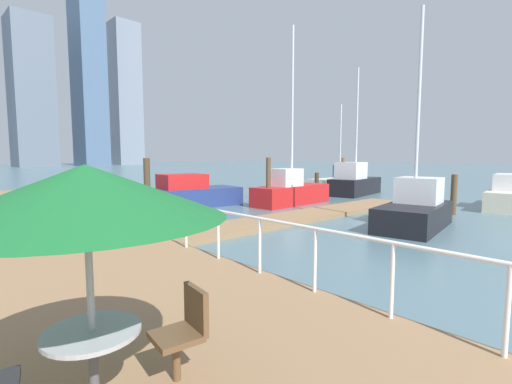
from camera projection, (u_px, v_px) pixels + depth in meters
name	position (u px, v px, depth m)	size (l,w,h in m)	color
ground_plane	(126.00, 206.00, 19.12)	(300.00, 300.00, 0.00)	slate
floating_dock	(303.00, 216.00, 15.34)	(15.14, 2.00, 0.18)	#93704C
boardwalk_railing	(186.00, 215.00, 8.67)	(0.06, 26.35, 1.08)	white
dock_piling_0	(343.00, 177.00, 24.43)	(0.28, 0.28, 2.56)	brown
dock_piling_1	(454.00, 195.00, 16.16)	(0.26, 0.26, 1.83)	brown
dock_piling_2	(147.00, 188.00, 15.22)	(0.27, 0.27, 2.57)	#473826
dock_piling_3	(317.00, 184.00, 25.04)	(0.29, 0.29, 1.54)	#473826
dock_piling_4	(268.00, 183.00, 18.29)	(0.25, 0.25, 2.59)	brown
moored_boat_0	(342.00, 180.00, 30.92)	(7.34, 2.37, 7.08)	beige
moored_boat_1	(291.00, 191.00, 19.68)	(5.22, 1.92, 9.59)	red
moored_boat_3	(415.00, 209.00, 13.15)	(4.51, 2.51, 7.85)	black
moored_boat_4	(187.00, 194.00, 18.77)	(5.80, 2.80, 1.73)	navy
moored_boat_5	(354.00, 182.00, 24.88)	(5.38, 2.79, 8.72)	black
cafe_table_round	(92.00, 338.00, 3.03)	(0.80, 0.80, 0.74)	#ADADB2
patio_umbrella	(86.00, 192.00, 2.91)	(2.30, 2.30, 2.14)	#B2B2B7
cafe_chair_0	(185.00, 326.00, 3.54)	(0.52, 0.49, 0.90)	brown
skyline_tower_2	(31.00, 93.00, 97.00)	(9.75, 10.68, 40.03)	slate
skyline_tower_3	(88.00, 64.00, 109.05)	(7.47, 10.69, 62.15)	slate
skyline_tower_4	(122.00, 96.00, 127.45)	(8.88, 13.98, 48.95)	gray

